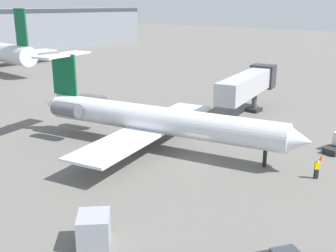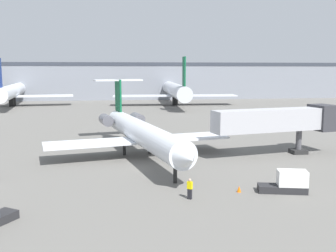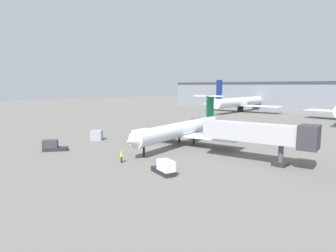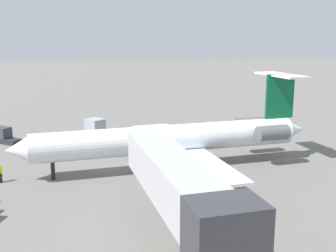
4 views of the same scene
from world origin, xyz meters
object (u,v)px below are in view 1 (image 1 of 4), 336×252
at_px(regional_jet, 151,118).
at_px(ground_crew_marshaller, 317,169).
at_px(jet_bridge, 250,84).
at_px(cargo_container_uld, 94,230).
at_px(traffic_cone_near, 321,157).

bearing_deg(regional_jet, ground_crew_marshaller, -79.52).
height_order(jet_bridge, ground_crew_marshaller, jet_bridge).
relative_size(regional_jet, cargo_container_uld, 10.26).
distance_m(jet_bridge, cargo_container_uld, 33.73).
bearing_deg(traffic_cone_near, ground_crew_marshaller, -165.46).
distance_m(regional_jet, ground_crew_marshaller, 16.53).
bearing_deg(ground_crew_marshaller, jet_bridge, 45.31).
height_order(ground_crew_marshaller, traffic_cone_near, ground_crew_marshaller).
height_order(regional_jet, traffic_cone_near, regional_jet).
relative_size(jet_bridge, ground_crew_marshaller, 9.66).
relative_size(ground_crew_marshaller, traffic_cone_near, 3.07).
distance_m(cargo_container_uld, traffic_cone_near, 23.55).
xyz_separation_m(ground_crew_marshaller, cargo_container_uld, (-18.39, 6.73, 0.13)).
bearing_deg(traffic_cone_near, jet_bridge, 53.57).
bearing_deg(cargo_container_uld, traffic_cone_near, -13.67).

